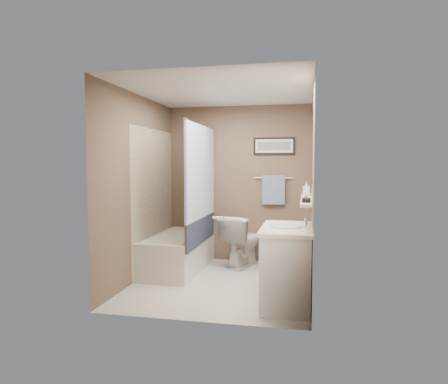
% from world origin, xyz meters
% --- Properties ---
extents(ground, '(2.50, 2.50, 0.00)m').
position_xyz_m(ground, '(0.00, 0.00, 0.00)').
color(ground, silver).
rests_on(ground, ground).
extents(ceiling, '(2.20, 2.50, 0.04)m').
position_xyz_m(ceiling, '(0.00, 0.00, 2.38)').
color(ceiling, silver).
rests_on(ceiling, wall_back).
extents(wall_back, '(2.20, 0.04, 2.40)m').
position_xyz_m(wall_back, '(0.00, 1.23, 1.20)').
color(wall_back, brown).
rests_on(wall_back, ground).
extents(wall_front, '(2.20, 0.04, 2.40)m').
position_xyz_m(wall_front, '(0.00, -1.23, 1.20)').
color(wall_front, brown).
rests_on(wall_front, ground).
extents(wall_left, '(0.04, 2.50, 2.40)m').
position_xyz_m(wall_left, '(-1.08, 0.00, 1.20)').
color(wall_left, brown).
rests_on(wall_left, ground).
extents(wall_right, '(0.04, 2.50, 2.40)m').
position_xyz_m(wall_right, '(1.08, 0.00, 1.20)').
color(wall_right, brown).
rests_on(wall_right, ground).
extents(tile_surround, '(0.02, 1.55, 2.00)m').
position_xyz_m(tile_surround, '(-1.09, 0.50, 1.00)').
color(tile_surround, '#C3B394').
rests_on(tile_surround, wall_left).
extents(curtain_rod, '(0.02, 1.55, 0.02)m').
position_xyz_m(curtain_rod, '(-0.40, 0.50, 2.05)').
color(curtain_rod, silver).
rests_on(curtain_rod, wall_left).
extents(curtain_upper, '(0.03, 1.45, 1.28)m').
position_xyz_m(curtain_upper, '(-0.40, 0.50, 1.40)').
color(curtain_upper, white).
rests_on(curtain_upper, curtain_rod).
extents(curtain_lower, '(0.03, 1.45, 0.36)m').
position_xyz_m(curtain_lower, '(-0.40, 0.50, 0.58)').
color(curtain_lower, '#262D47').
rests_on(curtain_lower, curtain_rod).
extents(mirror, '(0.02, 1.60, 1.00)m').
position_xyz_m(mirror, '(1.09, -0.15, 1.62)').
color(mirror, silver).
rests_on(mirror, wall_right).
extents(shelf, '(0.12, 1.60, 0.03)m').
position_xyz_m(shelf, '(1.04, -0.15, 1.10)').
color(shelf, silver).
rests_on(shelf, wall_right).
extents(towel_bar, '(0.60, 0.02, 0.02)m').
position_xyz_m(towel_bar, '(0.55, 1.22, 1.30)').
color(towel_bar, silver).
rests_on(towel_bar, wall_back).
extents(towel, '(0.34, 0.05, 0.44)m').
position_xyz_m(towel, '(0.55, 1.20, 1.12)').
color(towel, '#98ADDD').
rests_on(towel, towel_bar).
extents(art_frame, '(0.62, 0.02, 0.26)m').
position_xyz_m(art_frame, '(0.55, 1.23, 1.78)').
color(art_frame, black).
rests_on(art_frame, wall_back).
extents(art_mat, '(0.56, 0.00, 0.20)m').
position_xyz_m(art_mat, '(0.55, 1.22, 1.78)').
color(art_mat, white).
rests_on(art_mat, art_frame).
extents(art_image, '(0.50, 0.00, 0.13)m').
position_xyz_m(art_image, '(0.55, 1.22, 1.78)').
color(art_image, '#595959').
rests_on(art_image, art_mat).
extents(door, '(0.80, 0.02, 2.00)m').
position_xyz_m(door, '(0.55, -1.24, 1.00)').
color(door, silver).
rests_on(door, wall_front).
extents(door_handle, '(0.10, 0.02, 0.02)m').
position_xyz_m(door_handle, '(0.22, -1.19, 1.00)').
color(door_handle, silver).
rests_on(door_handle, door).
extents(bathtub, '(0.73, 1.51, 0.50)m').
position_xyz_m(bathtub, '(-0.75, 0.51, 0.25)').
color(bathtub, silver).
rests_on(bathtub, ground).
extents(tub_rim, '(0.56, 1.36, 0.02)m').
position_xyz_m(tub_rim, '(-0.75, 0.51, 0.50)').
color(tub_rim, white).
rests_on(tub_rim, bathtub).
extents(toilet, '(0.63, 0.84, 0.76)m').
position_xyz_m(toilet, '(0.12, 0.90, 0.38)').
color(toilet, silver).
rests_on(toilet, ground).
extents(vanity, '(0.52, 0.91, 0.80)m').
position_xyz_m(vanity, '(0.85, -0.60, 0.40)').
color(vanity, silver).
rests_on(vanity, ground).
extents(countertop, '(0.54, 0.96, 0.04)m').
position_xyz_m(countertop, '(0.84, -0.60, 0.82)').
color(countertop, silver).
rests_on(countertop, vanity).
extents(sink_basin, '(0.34, 0.34, 0.01)m').
position_xyz_m(sink_basin, '(0.83, -0.60, 0.85)').
color(sink_basin, silver).
rests_on(sink_basin, countertop).
extents(faucet_spout, '(0.02, 0.02, 0.10)m').
position_xyz_m(faucet_spout, '(1.03, -0.60, 0.89)').
color(faucet_spout, silver).
rests_on(faucet_spout, countertop).
extents(faucet_knob, '(0.05, 0.05, 0.05)m').
position_xyz_m(faucet_knob, '(1.03, -0.50, 0.87)').
color(faucet_knob, silver).
rests_on(faucet_knob, countertop).
extents(candle_bowl_near, '(0.09, 0.09, 0.04)m').
position_xyz_m(candle_bowl_near, '(1.04, -0.70, 1.14)').
color(candle_bowl_near, black).
rests_on(candle_bowl_near, shelf).
extents(candle_bowl_far, '(0.09, 0.09, 0.04)m').
position_xyz_m(candle_bowl_far, '(1.04, -0.58, 1.14)').
color(candle_bowl_far, black).
rests_on(candle_bowl_far, shelf).
extents(hair_brush_front, '(0.04, 0.22, 0.04)m').
position_xyz_m(hair_brush_front, '(1.04, -0.26, 1.14)').
color(hair_brush_front, '#D9571E').
rests_on(hair_brush_front, shelf).
extents(hair_brush_back, '(0.05, 0.22, 0.04)m').
position_xyz_m(hair_brush_back, '(1.04, -0.13, 1.14)').
color(hair_brush_back, '#C9481C').
rests_on(hair_brush_back, shelf).
extents(pink_comb, '(0.05, 0.16, 0.01)m').
position_xyz_m(pink_comb, '(1.04, 0.07, 1.12)').
color(pink_comb, '#FD9AC9').
rests_on(pink_comb, shelf).
extents(glass_jar, '(0.08, 0.08, 0.10)m').
position_xyz_m(glass_jar, '(1.04, 0.36, 1.17)').
color(glass_jar, silver).
rests_on(glass_jar, shelf).
extents(soap_bottle, '(0.09, 0.09, 0.17)m').
position_xyz_m(soap_bottle, '(1.04, 0.26, 1.20)').
color(soap_bottle, '#999999').
rests_on(soap_bottle, shelf).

